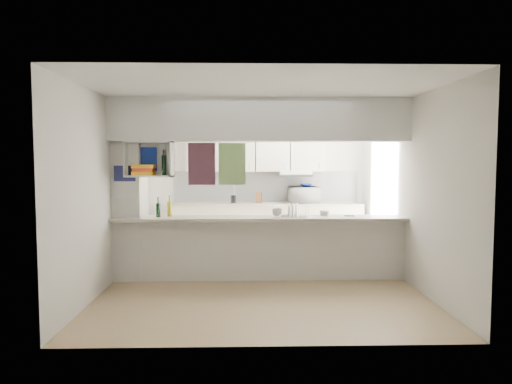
{
  "coord_description": "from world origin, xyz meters",
  "views": [
    {
      "loc": [
        -0.21,
        -6.54,
        1.74
      ],
      "look_at": [
        -0.04,
        0.5,
        1.24
      ],
      "focal_mm": 32.0,
      "sensor_mm": 36.0,
      "label": 1
    }
  ],
  "objects_px": {
    "microwave": "(304,195)",
    "dish_rack": "(295,211)",
    "bowl": "(306,185)",
    "wine_bottles": "(164,209)"
  },
  "relations": [
    {
      "from": "dish_rack",
      "to": "bowl",
      "type": "bearing_deg",
      "value": 92.59
    },
    {
      "from": "microwave",
      "to": "dish_rack",
      "type": "xyz_separation_m",
      "value": [
        -0.41,
        -2.13,
        -0.07
      ]
    },
    {
      "from": "wine_bottles",
      "to": "bowl",
      "type": "bearing_deg",
      "value": 42.23
    },
    {
      "from": "bowl",
      "to": "dish_rack",
      "type": "distance_m",
      "value": 2.21
    },
    {
      "from": "microwave",
      "to": "bowl",
      "type": "distance_m",
      "value": 0.19
    },
    {
      "from": "microwave",
      "to": "bowl",
      "type": "relative_size",
      "value": 2.31
    },
    {
      "from": "wine_bottles",
      "to": "dish_rack",
      "type": "bearing_deg",
      "value": -0.74
    },
    {
      "from": "bowl",
      "to": "wine_bottles",
      "type": "distance_m",
      "value": 3.17
    },
    {
      "from": "dish_rack",
      "to": "wine_bottles",
      "type": "distance_m",
      "value": 1.9
    },
    {
      "from": "microwave",
      "to": "bowl",
      "type": "bearing_deg",
      "value": -164.44
    }
  ]
}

